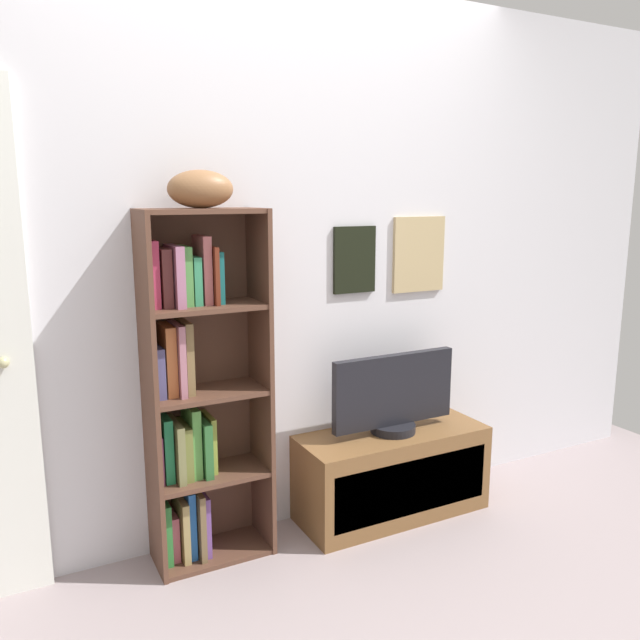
# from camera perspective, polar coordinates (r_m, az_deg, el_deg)

# --- Properties ---
(back_wall) EXTENTS (4.80, 0.08, 2.49)m
(back_wall) POSITION_cam_1_polar(r_m,az_deg,el_deg) (2.89, -4.45, 4.83)
(back_wall) COLOR silver
(back_wall) RESTS_ON ground
(bookshelf) EXTENTS (0.50, 0.26, 1.51)m
(bookshelf) POSITION_cam_1_polar(r_m,az_deg,el_deg) (2.74, -11.32, -6.61)
(bookshelf) COLOR brown
(bookshelf) RESTS_ON ground
(football) EXTENTS (0.28, 0.19, 0.15)m
(football) POSITION_cam_1_polar(r_m,az_deg,el_deg) (2.60, -10.70, 11.50)
(football) COLOR brown
(football) RESTS_ON bookshelf
(tv_stand) EXTENTS (0.94, 0.37, 0.43)m
(tv_stand) POSITION_cam_1_polar(r_m,az_deg,el_deg) (3.24, 6.51, -13.50)
(tv_stand) COLOR brown
(tv_stand) RESTS_ON ground
(television) EXTENTS (0.66, 0.22, 0.39)m
(television) POSITION_cam_1_polar(r_m,az_deg,el_deg) (3.10, 6.66, -6.71)
(television) COLOR black
(television) RESTS_ON tv_stand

